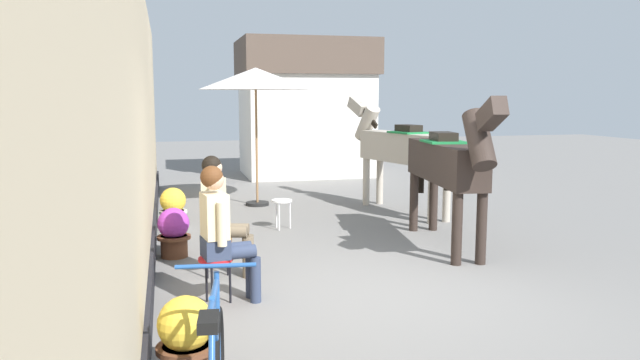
{
  "coord_description": "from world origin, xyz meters",
  "views": [
    {
      "loc": [
        -2.2,
        -5.87,
        2.05
      ],
      "look_at": [
        -0.4,
        1.2,
        1.05
      ],
      "focal_mm": 34.28,
      "sensor_mm": 36.0,
      "label": 1
    }
  ],
  "objects_px": {
    "seated_visitor_far": "(220,209)",
    "spare_stool_white": "(282,203)",
    "cafe_parasol": "(256,80)",
    "seated_visitor_near": "(221,227)",
    "flower_planter_nearest": "(186,338)",
    "saddled_horse_far": "(400,147)",
    "saddled_horse_near": "(448,163)",
    "satchel_bag": "(221,243)",
    "flower_planter_inner_far": "(174,232)",
    "flower_planter_farthest": "(173,207)"
  },
  "relations": [
    {
      "from": "seated_visitor_far",
      "to": "spare_stool_white",
      "type": "bearing_deg",
      "value": 63.41
    },
    {
      "from": "seated_visitor_far",
      "to": "cafe_parasol",
      "type": "bearing_deg",
      "value": 76.34
    },
    {
      "from": "seated_visitor_near",
      "to": "flower_planter_nearest",
      "type": "bearing_deg",
      "value": -104.13
    },
    {
      "from": "seated_visitor_near",
      "to": "cafe_parasol",
      "type": "bearing_deg",
      "value": 78.01
    },
    {
      "from": "saddled_horse_far",
      "to": "cafe_parasol",
      "type": "bearing_deg",
      "value": 151.62
    },
    {
      "from": "saddled_horse_near",
      "to": "satchel_bag",
      "type": "bearing_deg",
      "value": 168.53
    },
    {
      "from": "seated_visitor_far",
      "to": "cafe_parasol",
      "type": "height_order",
      "value": "cafe_parasol"
    },
    {
      "from": "seated_visitor_far",
      "to": "saddled_horse_near",
      "type": "relative_size",
      "value": 0.47
    },
    {
      "from": "seated_visitor_far",
      "to": "flower_planter_inner_far",
      "type": "bearing_deg",
      "value": 117.72
    },
    {
      "from": "seated_visitor_near",
      "to": "flower_planter_farthest",
      "type": "xyz_separation_m",
      "value": [
        -0.42,
        3.76,
        -0.44
      ]
    },
    {
      "from": "seated_visitor_near",
      "to": "seated_visitor_far",
      "type": "height_order",
      "value": "same"
    },
    {
      "from": "seated_visitor_near",
      "to": "seated_visitor_far",
      "type": "bearing_deg",
      "value": 85.79
    },
    {
      "from": "seated_visitor_far",
      "to": "flower_planter_nearest",
      "type": "xyz_separation_m",
      "value": [
        -0.48,
        -2.62,
        -0.44
      ]
    },
    {
      "from": "seated_visitor_near",
      "to": "satchel_bag",
      "type": "xyz_separation_m",
      "value": [
        0.17,
        2.16,
        -0.68
      ]
    },
    {
      "from": "saddled_horse_near",
      "to": "flower_planter_nearest",
      "type": "bearing_deg",
      "value": -138.39
    },
    {
      "from": "seated_visitor_near",
      "to": "flower_planter_inner_far",
      "type": "xyz_separation_m",
      "value": [
        -0.44,
        1.96,
        -0.44
      ]
    },
    {
      "from": "cafe_parasol",
      "to": "spare_stool_white",
      "type": "xyz_separation_m",
      "value": [
        0.06,
        -2.17,
        -1.96
      ]
    },
    {
      "from": "satchel_bag",
      "to": "saddled_horse_far",
      "type": "bearing_deg",
      "value": 1.38
    },
    {
      "from": "cafe_parasol",
      "to": "spare_stool_white",
      "type": "bearing_deg",
      "value": -88.34
    },
    {
      "from": "satchel_bag",
      "to": "seated_visitor_far",
      "type": "bearing_deg",
      "value": -124.56
    },
    {
      "from": "flower_planter_nearest",
      "to": "spare_stool_white",
      "type": "distance_m",
      "value": 5.18
    },
    {
      "from": "saddled_horse_near",
      "to": "satchel_bag",
      "type": "relative_size",
      "value": 10.67
    },
    {
      "from": "spare_stool_white",
      "to": "saddled_horse_far",
      "type": "bearing_deg",
      "value": 21.1
    },
    {
      "from": "flower_planter_inner_far",
      "to": "flower_planter_farthest",
      "type": "bearing_deg",
      "value": 89.35
    },
    {
      "from": "seated_visitor_near",
      "to": "saddled_horse_near",
      "type": "distance_m",
      "value": 3.55
    },
    {
      "from": "flower_planter_inner_far",
      "to": "spare_stool_white",
      "type": "bearing_deg",
      "value": 38.56
    },
    {
      "from": "saddled_horse_near",
      "to": "spare_stool_white",
      "type": "distance_m",
      "value": 2.72
    },
    {
      "from": "flower_planter_farthest",
      "to": "seated_visitor_far",
      "type": "bearing_deg",
      "value": -79.96
    },
    {
      "from": "spare_stool_white",
      "to": "satchel_bag",
      "type": "xyz_separation_m",
      "value": [
        -1.05,
        -1.13,
        -0.3
      ]
    },
    {
      "from": "spare_stool_white",
      "to": "saddled_horse_near",
      "type": "bearing_deg",
      "value": -41.69
    },
    {
      "from": "seated_visitor_near",
      "to": "satchel_bag",
      "type": "distance_m",
      "value": 2.27
    },
    {
      "from": "seated_visitor_far",
      "to": "saddled_horse_near",
      "type": "height_order",
      "value": "saddled_horse_near"
    },
    {
      "from": "flower_planter_inner_far",
      "to": "spare_stool_white",
      "type": "height_order",
      "value": "flower_planter_inner_far"
    },
    {
      "from": "saddled_horse_near",
      "to": "flower_planter_nearest",
      "type": "distance_m",
      "value": 4.86
    },
    {
      "from": "flower_planter_farthest",
      "to": "flower_planter_nearest",
      "type": "bearing_deg",
      "value": -89.93
    },
    {
      "from": "satchel_bag",
      "to": "seated_visitor_near",
      "type": "bearing_deg",
      "value": -124.24
    },
    {
      "from": "seated_visitor_far",
      "to": "saddled_horse_far",
      "type": "relative_size",
      "value": 0.47
    },
    {
      "from": "saddled_horse_near",
      "to": "saddled_horse_far",
      "type": "height_order",
      "value": "same"
    },
    {
      "from": "seated_visitor_near",
      "to": "spare_stool_white",
      "type": "relative_size",
      "value": 3.02
    },
    {
      "from": "saddled_horse_near",
      "to": "saddled_horse_far",
      "type": "xyz_separation_m",
      "value": [
        0.36,
        2.63,
        0.0
      ]
    },
    {
      "from": "flower_planter_nearest",
      "to": "cafe_parasol",
      "type": "xyz_separation_m",
      "value": [
        1.57,
        7.09,
        2.03
      ]
    },
    {
      "from": "saddled_horse_far",
      "to": "cafe_parasol",
      "type": "xyz_separation_m",
      "value": [
        -2.37,
        1.28,
        1.2
      ]
    },
    {
      "from": "seated_visitor_near",
      "to": "saddled_horse_near",
      "type": "relative_size",
      "value": 0.47
    },
    {
      "from": "seated_visitor_near",
      "to": "seated_visitor_far",
      "type": "distance_m",
      "value": 0.99
    },
    {
      "from": "flower_planter_nearest",
      "to": "saddled_horse_far",
      "type": "bearing_deg",
      "value": 55.86
    },
    {
      "from": "seated_visitor_far",
      "to": "saddled_horse_far",
      "type": "distance_m",
      "value": 4.71
    },
    {
      "from": "flower_planter_farthest",
      "to": "saddled_horse_far",
      "type": "bearing_deg",
      "value": 6.01
    },
    {
      "from": "seated_visitor_far",
      "to": "cafe_parasol",
      "type": "xyz_separation_m",
      "value": [
        1.09,
        4.46,
        1.59
      ]
    },
    {
      "from": "flower_planter_inner_far",
      "to": "satchel_bag",
      "type": "relative_size",
      "value": 2.29
    },
    {
      "from": "flower_planter_inner_far",
      "to": "spare_stool_white",
      "type": "relative_size",
      "value": 1.39
    }
  ]
}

